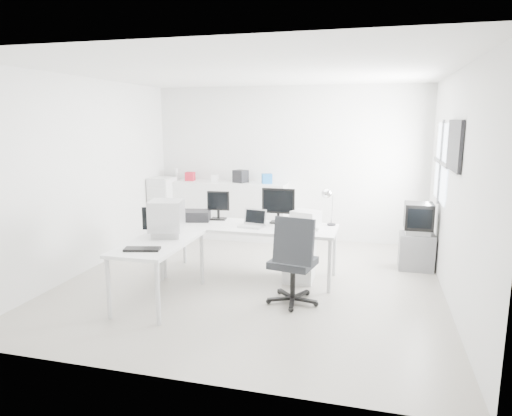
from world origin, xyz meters
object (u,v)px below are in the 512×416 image
(filing_cabinet, at_px, (163,208))
(tv_cabinet, at_px, (416,251))
(lcd_monitor_large, at_px, (278,206))
(office_chair, at_px, (293,258))
(main_desk, at_px, (250,251))
(sideboard, at_px, (231,210))
(crt_monitor, at_px, (167,219))
(inkjet_printer, at_px, (196,216))
(drawer_pedestal, at_px, (300,259))
(lcd_monitor_small, at_px, (218,206))
(laser_printer, at_px, (306,218))
(laptop, at_px, (251,219))
(side_desk, at_px, (160,271))
(crt_tv, at_px, (418,219))

(filing_cabinet, bearing_deg, tv_cabinet, -10.01)
(lcd_monitor_large, xyz_separation_m, office_chair, (0.40, -1.02, -0.44))
(main_desk, distance_m, lcd_monitor_large, 0.75)
(sideboard, bearing_deg, crt_monitor, -88.16)
(inkjet_printer, xyz_separation_m, lcd_monitor_large, (1.20, 0.15, 0.17))
(drawer_pedestal, height_order, crt_monitor, crt_monitor)
(lcd_monitor_small, bearing_deg, drawer_pedestal, -14.19)
(laser_printer, relative_size, tv_cabinet, 0.65)
(drawer_pedestal, xyz_separation_m, tv_cabinet, (1.61, 0.91, -0.03))
(crt_monitor, distance_m, office_chair, 1.66)
(laser_printer, bearing_deg, main_desk, -145.12)
(lcd_monitor_large, relative_size, filing_cabinet, 0.43)
(drawer_pedestal, height_order, office_chair, office_chair)
(main_desk, xyz_separation_m, inkjet_printer, (-0.85, 0.10, 0.45))
(inkjet_printer, height_order, laptop, laptop)
(side_desk, xyz_separation_m, inkjet_printer, (0.00, 1.20, 0.45))
(laptop, bearing_deg, drawer_pedestal, 24.28)
(lcd_monitor_large, bearing_deg, filing_cabinet, 150.17)
(lcd_monitor_large, bearing_deg, lcd_monitor_small, -179.24)
(inkjet_printer, bearing_deg, tv_cabinet, 2.39)
(filing_cabinet, bearing_deg, crt_monitor, -62.72)
(crt_monitor, xyz_separation_m, sideboard, (-0.09, 2.89, -0.45))
(side_desk, xyz_separation_m, sideboard, (-0.09, 3.14, 0.15))
(drawer_pedestal, height_order, sideboard, sideboard)
(crt_monitor, bearing_deg, side_desk, -103.80)
(lcd_monitor_small, bearing_deg, tv_cabinet, 8.85)
(side_desk, xyz_separation_m, office_chair, (1.60, 0.33, 0.18))
(side_desk, height_order, crt_tv, crt_tv)
(laser_printer, distance_m, crt_tv, 1.73)
(laptop, xyz_separation_m, sideboard, (-0.99, 2.14, -0.33))
(main_desk, distance_m, sideboard, 2.26)
(office_chair, height_order, tv_cabinet, office_chair)
(filing_cabinet, bearing_deg, lcd_monitor_large, -30.60)
(inkjet_printer, height_order, office_chair, office_chair)
(laser_printer, height_order, tv_cabinet, laser_printer)
(side_desk, bearing_deg, filing_cabinet, 115.20)
(tv_cabinet, bearing_deg, filing_cabinet, 169.99)
(laptop, distance_m, sideboard, 2.39)
(laser_printer, xyz_separation_m, filing_cabinet, (-2.94, 1.53, -0.28))
(lcd_monitor_small, height_order, office_chair, lcd_monitor_small)
(drawer_pedestal, bearing_deg, lcd_monitor_large, 150.26)
(drawer_pedestal, relative_size, lcd_monitor_large, 1.22)
(sideboard, bearing_deg, lcd_monitor_large, -54.21)
(laser_printer, distance_m, sideboard, 2.51)
(tv_cabinet, distance_m, crt_tv, 0.50)
(laser_printer, bearing_deg, inkjet_printer, -157.18)
(lcd_monitor_small, bearing_deg, sideboard, 97.26)
(filing_cabinet, bearing_deg, inkjet_printer, -50.92)
(crt_monitor, height_order, tv_cabinet, crt_monitor)
(sideboard, bearing_deg, main_desk, -65.23)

